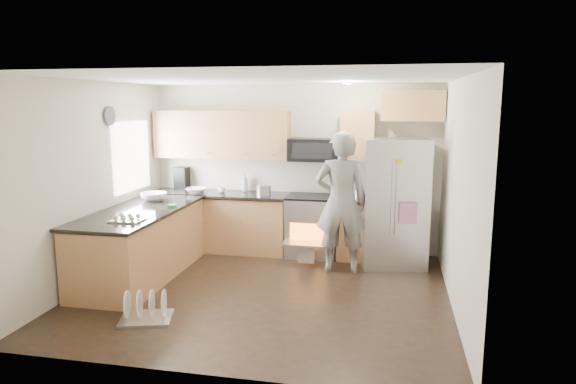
% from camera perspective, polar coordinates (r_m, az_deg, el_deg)
% --- Properties ---
extents(ground, '(4.50, 4.50, 0.00)m').
position_cam_1_polar(ground, '(6.50, -2.77, -11.07)').
color(ground, black).
rests_on(ground, ground).
extents(room_shell, '(4.54, 4.04, 2.62)m').
position_cam_1_polar(room_shell, '(6.13, -3.20, 3.79)').
color(room_shell, beige).
rests_on(room_shell, ground).
extents(back_cabinet_run, '(4.45, 0.64, 2.50)m').
position_cam_1_polar(back_cabinet_run, '(8.03, -3.83, 0.13)').
color(back_cabinet_run, '#A26D40').
rests_on(back_cabinet_run, ground).
extents(peninsula, '(0.96, 2.36, 1.04)m').
position_cam_1_polar(peninsula, '(7.19, -16.01, -5.49)').
color(peninsula, '#A26D40').
rests_on(peninsula, ground).
extents(stove_range, '(0.76, 0.97, 1.79)m').
position_cam_1_polar(stove_range, '(7.84, 2.72, -2.24)').
color(stove_range, '#B7B7BC').
rests_on(stove_range, ground).
extents(refrigerator, '(1.00, 0.84, 1.83)m').
position_cam_1_polar(refrigerator, '(7.46, 11.64, -1.18)').
color(refrigerator, '#B7B7BC').
rests_on(refrigerator, ground).
extents(person, '(0.75, 0.53, 1.96)m').
position_cam_1_polar(person, '(7.06, 5.93, -1.14)').
color(person, gray).
rests_on(person, ground).
extents(dish_rack, '(0.64, 0.57, 0.34)m').
position_cam_1_polar(dish_rack, '(5.91, -15.50, -12.73)').
color(dish_rack, '#B7B7BC').
rests_on(dish_rack, ground).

